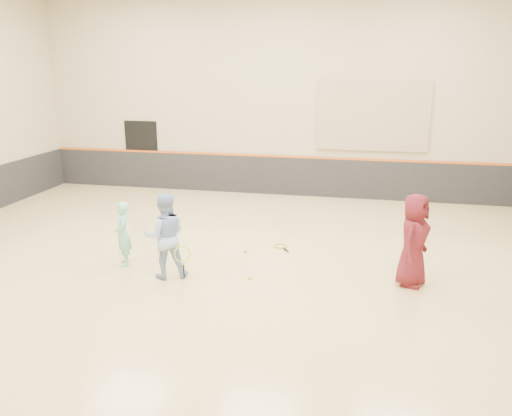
% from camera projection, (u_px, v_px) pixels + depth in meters
% --- Properties ---
extents(room, '(15.04, 12.04, 6.22)m').
position_uv_depth(room, '(227.00, 228.00, 9.91)').
color(room, tan).
rests_on(room, ground).
extents(wainscot_back, '(14.90, 0.04, 1.20)m').
position_uv_depth(wainscot_back, '(277.00, 176.00, 15.58)').
color(wainscot_back, '#232326').
rests_on(wainscot_back, floor).
extents(accent_stripe, '(14.90, 0.03, 0.06)m').
position_uv_depth(accent_stripe, '(277.00, 156.00, 15.40)').
color(accent_stripe, '#D85914').
rests_on(accent_stripe, wall_back).
extents(acoustic_panel, '(3.20, 0.08, 2.00)m').
position_uv_depth(acoustic_panel, '(373.00, 116.00, 14.48)').
color(acoustic_panel, tan).
rests_on(acoustic_panel, wall_back).
extents(doorway, '(1.10, 0.05, 2.20)m').
position_uv_depth(doorway, '(142.00, 155.00, 16.35)').
color(doorway, black).
rests_on(doorway, floor).
extents(girl, '(0.50, 0.57, 1.32)m').
position_uv_depth(girl, '(123.00, 234.00, 10.05)').
color(girl, '#7DD9C3').
rests_on(girl, floor).
extents(instructor, '(0.99, 0.89, 1.66)m').
position_uv_depth(instructor, '(165.00, 236.00, 9.42)').
color(instructor, '#94B3E5').
rests_on(instructor, floor).
extents(young_man, '(0.84, 1.00, 1.74)m').
position_uv_depth(young_man, '(414.00, 240.00, 9.08)').
color(young_man, maroon).
rests_on(young_man, floor).
extents(held_racket, '(0.32, 0.32, 0.66)m').
position_uv_depth(held_racket, '(182.00, 254.00, 9.24)').
color(held_racket, '#AEC42B').
rests_on(held_racket, instructor).
extents(spare_racket, '(0.67, 0.67, 0.05)m').
position_uv_depth(spare_racket, '(280.00, 245.00, 11.22)').
color(spare_racket, '#9DBA28').
rests_on(spare_racket, floor).
extents(ball_under_racket, '(0.07, 0.07, 0.07)m').
position_uv_depth(ball_under_racket, '(249.00, 278.00, 9.50)').
color(ball_under_racket, yellow).
rests_on(ball_under_racket, floor).
extents(ball_in_hand, '(0.07, 0.07, 0.07)m').
position_uv_depth(ball_in_hand, '(425.00, 230.00, 8.93)').
color(ball_in_hand, '#BFD431').
rests_on(ball_in_hand, young_man).
extents(ball_beside_spare, '(0.07, 0.07, 0.07)m').
position_uv_depth(ball_beside_spare, '(245.00, 251.00, 10.87)').
color(ball_beside_spare, '#B8C72E').
rests_on(ball_beside_spare, floor).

